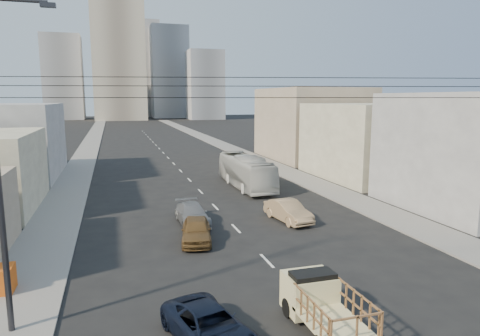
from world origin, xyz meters
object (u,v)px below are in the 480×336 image
sedan_tan (288,211)px  sedan_grey (192,214)px  streetlamp_left (0,161)px  sedan_brown (196,230)px  navy_pickup (209,327)px  flatbed_pickup (322,302)px  city_bus (246,171)px

sedan_tan → sedan_grey: 6.72m
sedan_tan → streetlamp_left: 19.55m
sedan_brown → sedan_tan: 7.48m
sedan_tan → streetlamp_left: (-15.40, -10.62, 5.70)m
navy_pickup → sedan_brown: sedan_brown is taller
flatbed_pickup → streetlamp_left: streetlamp_left is taller
sedan_grey → city_bus: bearing=55.1°
flatbed_pickup → streetlamp_left: bearing=164.7°
navy_pickup → streetlamp_left: bearing=142.5°
flatbed_pickup → sedan_brown: size_ratio=1.02×
city_bus → sedan_grey: 13.05m
flatbed_pickup → streetlamp_left: 12.60m
navy_pickup → streetlamp_left: (-6.75, 2.75, 5.80)m
flatbed_pickup → sedan_grey: size_ratio=0.94×
sedan_brown → sedan_grey: bearing=93.8°
navy_pickup → city_bus: (9.32, 25.48, 0.91)m
sedan_brown → streetlamp_left: (-8.36, -8.09, 5.70)m
flatbed_pickup → navy_pickup: bearing=176.6°
city_bus → sedan_tan: size_ratio=2.47×
sedan_brown → sedan_tan: sedan_tan is taller
navy_pickup → sedan_tan: 15.92m
city_bus → sedan_grey: city_bus is taller
navy_pickup → sedan_brown: size_ratio=1.07×
flatbed_pickup → city_bus: city_bus is taller
sedan_grey → streetlamp_left: streetlamp_left is taller
city_bus → sedan_tan: city_bus is taller
flatbed_pickup → sedan_tan: bearing=72.1°
streetlamp_left → city_bus: bearing=54.7°
sedan_brown → sedan_grey: (0.44, 3.83, -0.05)m
flatbed_pickup → city_bus: bearing=78.9°
flatbed_pickup → sedan_grey: (-2.21, 14.92, -0.41)m
navy_pickup → streetlamp_left: 9.31m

